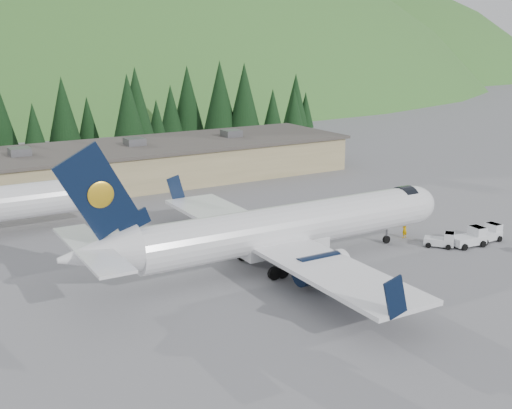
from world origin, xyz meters
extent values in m
plane|color=slate|center=(0.00, 0.00, 0.00)|extent=(600.00, 600.00, 0.00)
cylinder|color=white|center=(0.00, 0.00, 3.42)|extent=(28.24, 4.15, 3.79)
ellipsoid|color=white|center=(14.09, -0.18, 3.42)|extent=(4.97, 3.85, 3.79)
cylinder|color=black|center=(13.09, -0.17, 3.88)|extent=(1.45, 3.14, 3.12)
cone|color=white|center=(-17.11, 0.22, 3.83)|extent=(6.09, 3.86, 3.79)
cube|color=white|center=(-1.01, 0.01, 1.83)|extent=(8.09, 3.32, 1.01)
cube|color=white|center=(-2.01, 0.03, 2.42)|extent=(5.97, 34.30, 0.35)
cube|color=black|center=(-3.30, 17.16, 3.73)|extent=(2.04, 0.18, 2.89)
cube|color=black|center=(-3.74, -17.07, 3.73)|extent=(2.04, 0.18, 2.89)
cylinder|color=black|center=(-0.93, 5.85, 1.56)|extent=(4.26, 2.37, 2.32)
cylinder|color=white|center=(0.98, 5.83, 1.56)|extent=(0.64, 2.46, 2.46)
cube|color=white|center=(-0.93, 5.85, 2.11)|extent=(2.22, 0.28, 0.91)
cylinder|color=black|center=(-1.08, -5.83, 1.56)|extent=(4.26, 2.37, 2.32)
cylinder|color=white|center=(0.83, -5.85, 1.56)|extent=(0.64, 2.46, 2.46)
cube|color=white|center=(-1.08, -5.83, 2.11)|extent=(2.22, 0.28, 0.91)
cube|color=black|center=(-16.91, 0.22, 8.54)|extent=(6.23, 0.38, 7.39)
ellipsoid|color=gold|center=(-16.71, 0.41, 8.34)|extent=(2.00, 0.21, 1.99)
ellipsoid|color=gold|center=(-16.71, 0.01, 8.34)|extent=(2.00, 0.21, 1.99)
cube|color=black|center=(-14.29, 0.18, 5.92)|extent=(2.78, 0.29, 2.00)
cube|color=white|center=(-17.62, 0.23, 4.33)|extent=(2.78, 12.62, 0.22)
cylinder|color=slate|center=(11.07, -0.14, 0.91)|extent=(0.20, 0.20, 1.81)
cylinder|color=black|center=(11.07, -0.14, 0.38)|extent=(0.77, 0.29, 0.77)
cylinder|color=slate|center=(-2.99, 2.76, 1.01)|extent=(0.24, 0.24, 2.01)
cylinder|color=black|center=(-2.58, 2.75, 0.55)|extent=(1.11, 0.37, 1.11)
cylinder|color=black|center=(-3.39, 2.76, 0.55)|extent=(1.11, 0.37, 1.11)
cylinder|color=slate|center=(-3.05, -2.68, 1.01)|extent=(0.24, 0.24, 2.01)
cylinder|color=black|center=(-2.65, -2.68, 0.55)|extent=(1.11, 0.37, 1.11)
cylinder|color=black|center=(-3.46, -2.67, 0.55)|extent=(1.11, 0.37, 1.11)
cube|color=silver|center=(17.11, -4.79, 0.62)|extent=(3.53, 2.04, 0.79)
cube|color=silver|center=(18.22, -4.91, 1.29)|extent=(1.29, 1.68, 1.01)
cube|color=black|center=(18.22, -4.91, 1.74)|extent=(1.16, 1.56, 0.11)
cylinder|color=black|center=(18.32, -4.02, 0.31)|extent=(0.65, 0.31, 0.63)
cylinder|color=black|center=(18.13, -5.81, 0.31)|extent=(0.65, 0.31, 0.63)
cylinder|color=black|center=(16.09, -3.78, 0.31)|extent=(0.65, 0.31, 0.63)
cylinder|color=black|center=(15.89, -5.56, 0.31)|extent=(0.65, 0.31, 0.63)
cube|color=silver|center=(14.65, -3.50, 0.50)|extent=(2.82, 2.99, 0.64)
cube|color=silver|center=(15.24, -4.20, 1.05)|extent=(1.57, 1.53, 0.83)
cube|color=black|center=(15.24, -4.20, 1.42)|extent=(1.44, 1.40, 0.09)
cylinder|color=black|center=(15.80, -3.73, 0.26)|extent=(0.48, 0.52, 0.51)
cylinder|color=black|center=(14.68, -4.67, 0.26)|extent=(0.48, 0.52, 0.51)
cylinder|color=black|center=(14.62, -2.33, 0.26)|extent=(0.48, 0.52, 0.51)
cylinder|color=black|center=(13.50, -3.27, 0.26)|extent=(0.48, 0.52, 0.51)
cube|color=#968B5D|center=(-5.00, 38.00, 2.40)|extent=(70.00, 16.00, 4.80)
cube|color=#47423D|center=(-5.00, 38.00, 4.95)|extent=(71.00, 17.00, 0.40)
cube|color=slate|center=(-15.00, 38.00, 5.60)|extent=(2.50, 2.50, 1.00)
cube|color=slate|center=(0.00, 38.00, 5.60)|extent=(2.50, 2.50, 1.00)
cube|color=slate|center=(15.00, 38.00, 5.60)|extent=(2.50, 2.50, 1.00)
cube|color=silver|center=(19.84, -4.69, 0.57)|extent=(3.13, 1.63, 0.72)
cube|color=silver|center=(20.87, -4.66, 1.18)|extent=(1.07, 1.47, 0.93)
cube|color=black|center=(20.87, -4.66, 1.59)|extent=(0.96, 1.36, 0.10)
cylinder|color=black|center=(20.85, -3.84, 0.29)|extent=(0.58, 0.24, 0.58)
cylinder|color=black|center=(20.89, -5.49, 0.29)|extent=(0.58, 0.24, 0.58)
cylinder|color=black|center=(18.79, -3.90, 0.29)|extent=(0.58, 0.24, 0.58)
cylinder|color=black|center=(18.83, -5.54, 0.29)|extent=(0.58, 0.24, 0.58)
imported|color=#EAA700|center=(13.79, 0.26, 0.89)|extent=(0.72, 0.55, 1.78)
cone|color=black|center=(-8.81, 58.20, 5.48)|extent=(4.02, 4.02, 8.22)
cone|color=black|center=(-3.51, 60.57, 7.60)|extent=(5.58, 5.58, 11.40)
cone|color=black|center=(1.13, 63.11, 5.53)|extent=(4.06, 4.06, 8.30)
cone|color=black|center=(5.48, 55.14, 7.87)|extent=(5.77, 5.77, 11.80)
cone|color=black|center=(7.60, 57.11, 8.40)|extent=(6.16, 6.16, 12.60)
cone|color=black|center=(12.48, 60.47, 5.09)|extent=(3.73, 3.73, 7.63)
cone|color=black|center=(17.94, 66.70, 6.18)|extent=(4.53, 4.53, 9.27)
cone|color=black|center=(21.88, 67.72, 8.11)|extent=(5.95, 5.95, 12.17)
cone|color=black|center=(26.02, 62.34, 8.69)|extent=(6.37, 6.37, 13.03)
cone|color=black|center=(29.86, 59.91, 8.45)|extent=(6.20, 6.20, 12.68)
cone|color=black|center=(34.75, 57.72, 5.71)|extent=(4.19, 4.19, 8.57)
cone|color=black|center=(38.84, 56.61, 5.75)|extent=(4.22, 4.22, 8.62)
cone|color=black|center=(44.36, 64.17, 6.98)|extent=(5.12, 5.12, 10.48)
cone|color=black|center=(46.70, 63.95, 4.83)|extent=(3.54, 3.54, 7.24)
ellipsoid|color=#355D24|center=(40.00, 200.00, -85.00)|extent=(420.00, 300.00, 300.00)
ellipsoid|color=#355D24|center=(160.00, 240.00, -85.00)|extent=(392.00, 280.00, 280.00)
camera|label=1|loc=(-30.26, -44.37, 19.44)|focal=45.00mm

